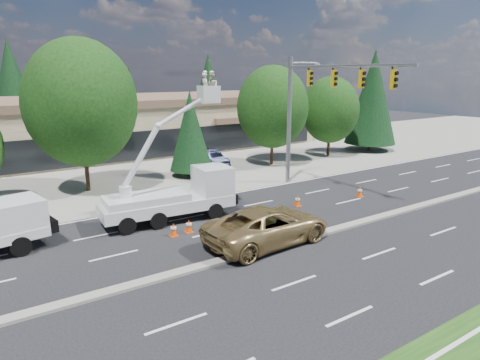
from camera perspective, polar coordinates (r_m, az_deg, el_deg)
ground at (r=19.38m, az=1.01°, el=-9.93°), size 140.00×140.00×0.00m
concrete_apron at (r=36.83m, az=-17.01°, el=1.08°), size 140.00×22.00×0.01m
road_median at (r=19.35m, az=1.01°, el=-9.76°), size 120.00×0.55×0.12m
strip_mall at (r=45.92m, az=-20.96°, el=6.81°), size 50.40×15.40×5.50m
tree_front_d at (r=30.44m, az=-20.45°, el=9.58°), size 7.34×7.34×10.19m
tree_front_e at (r=33.46m, az=-6.63°, el=6.51°), size 3.35×3.35×6.61m
tree_front_f at (r=37.61m, az=4.36°, el=9.66°), size 6.20×6.20×8.60m
tree_front_g at (r=42.32m, az=11.93°, el=9.12°), size 5.50×5.50×7.64m
tree_front_h at (r=46.71m, az=17.26°, el=10.53°), size 5.22×5.22×10.29m
tree_back_b at (r=56.89m, az=-28.10°, el=10.87°), size 5.98×5.98×11.79m
tree_back_c at (r=60.09m, az=-14.38°, el=10.58°), size 4.45×4.45×8.78m
tree_back_d at (r=65.05m, az=-4.23°, el=12.11°), size 5.43×5.43×10.70m
signal_mast at (r=29.57m, az=9.43°, el=10.33°), size 2.76×10.16×9.00m
bucket_truck at (r=23.72m, az=-7.92°, el=-1.08°), size 7.67×2.84×8.01m
traffic_cone_b at (r=21.60m, az=-8.85°, el=-6.53°), size 0.40×0.40×0.70m
traffic_cone_c at (r=22.01m, az=-6.83°, el=-6.07°), size 0.40×0.40×0.70m
traffic_cone_d at (r=26.31m, az=7.69°, el=-2.72°), size 0.40×0.40×0.70m
traffic_cone_e at (r=29.13m, az=15.69°, el=-1.48°), size 0.40×0.40×0.70m
minivan at (r=20.36m, az=3.71°, el=-6.07°), size 6.49×3.27×1.76m
parked_car_east at (r=37.08m, az=-4.03°, el=2.91°), size 1.67×4.53×1.48m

